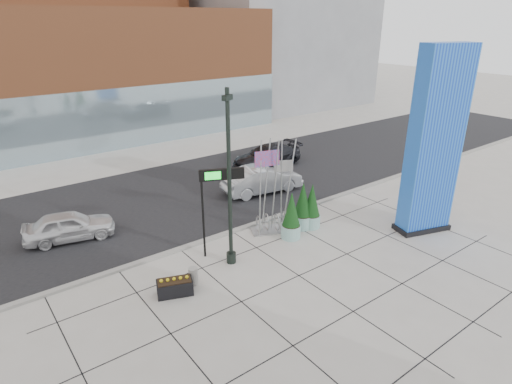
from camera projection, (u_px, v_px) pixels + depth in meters
ground at (266, 273)px, 18.35m from camera, size 160.00×160.00×0.00m
street_asphalt at (163, 200)px, 25.74m from camera, size 80.00×12.00×0.02m
curb_edge at (216, 237)px, 21.28m from camera, size 80.00×0.30×0.12m
tower_podium at (82, 76)px, 36.81m from camera, size 34.00×10.00×11.00m
tower_glass_front at (106, 121)px, 34.39m from camera, size 34.00×0.60×5.00m
building_grey_parking at (272, 28)px, 53.11m from camera, size 20.00×18.00×18.00m
blue_pylon at (434, 147)px, 20.52m from camera, size 2.99×1.99×9.18m
lamp_post at (230, 197)px, 17.99m from camera, size 0.53×0.42×7.71m
public_art_sculpture at (272, 207)px, 21.62m from camera, size 2.38×1.78×4.86m
concrete_bollard at (193, 276)px, 17.45m from camera, size 0.39×0.39×0.76m
overhead_street_sign at (216, 180)px, 18.70m from camera, size 1.87×0.97×4.18m
round_planter_east at (312, 207)px, 22.00m from camera, size 0.96×0.96×2.40m
round_planter_mid at (303, 207)px, 21.93m from camera, size 1.00×1.00×2.50m
round_planter_west at (291, 217)px, 20.90m from camera, size 0.97×0.97×2.43m
box_planter_north at (175, 286)px, 16.84m from camera, size 1.55×1.14×0.76m
car_white_west at (69, 226)px, 20.91m from camera, size 4.48×2.61×1.43m
car_silver_mid at (262, 180)px, 26.60m from camera, size 5.26×2.46×1.67m
car_dark_east at (267, 156)px, 31.23m from camera, size 5.44×2.25×1.57m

